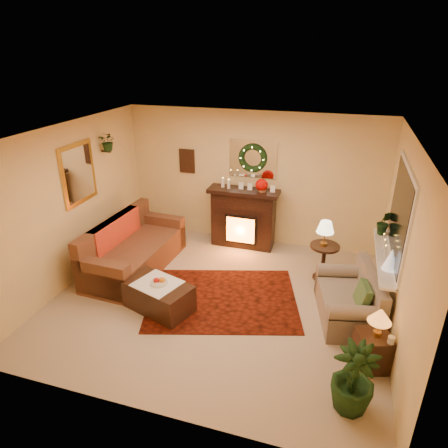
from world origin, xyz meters
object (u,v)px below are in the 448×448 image
(end_table_square, at_px, (372,349))
(coffee_table, at_px, (158,296))
(sofa, at_px, (135,247))
(side_table_round, at_px, (323,262))
(loveseat, at_px, (348,292))
(fireplace, at_px, (243,220))

(end_table_square, xyz_separation_m, coffee_table, (-3.04, 0.32, -0.06))
(sofa, height_order, side_table_round, sofa)
(sofa, distance_m, loveseat, 3.64)
(fireplace, relative_size, end_table_square, 2.53)
(loveseat, relative_size, coffee_table, 1.25)
(coffee_table, bearing_deg, loveseat, 31.58)
(side_table_round, relative_size, end_table_square, 1.33)
(loveseat, bearing_deg, sofa, 162.22)
(sofa, relative_size, fireplace, 1.77)
(sofa, height_order, end_table_square, sofa)
(sofa, xyz_separation_m, loveseat, (3.62, -0.35, -0.01))
(sofa, distance_m, side_table_round, 3.27)
(loveseat, xyz_separation_m, side_table_round, (-0.42, 0.98, -0.09))
(coffee_table, bearing_deg, side_table_round, 53.54)
(sofa, relative_size, loveseat, 1.65)
(side_table_round, bearing_deg, fireplace, 152.96)
(fireplace, xyz_separation_m, side_table_round, (1.62, -0.82, -0.23))
(sofa, bearing_deg, fireplace, 45.58)
(end_table_square, relative_size, coffee_table, 0.46)
(side_table_round, distance_m, coffee_table, 2.81)
(sofa, bearing_deg, side_table_round, 14.21)
(loveseat, relative_size, side_table_round, 2.05)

